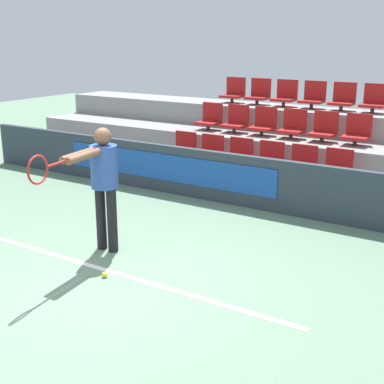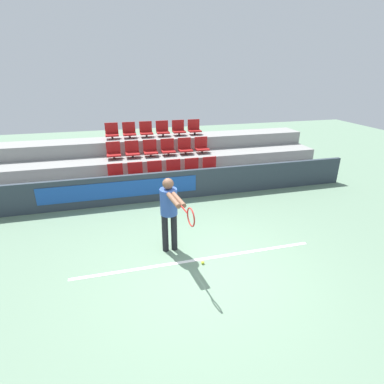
% 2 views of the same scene
% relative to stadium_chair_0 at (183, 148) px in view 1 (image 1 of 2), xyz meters
% --- Properties ---
extents(ground_plane, '(30.00, 30.00, 0.00)m').
position_rel_stadium_chair_0_xyz_m(ground_plane, '(1.48, -4.17, -0.66)').
color(ground_plane, slate).
extents(court_baseline, '(4.96, 0.08, 0.01)m').
position_rel_stadium_chair_0_xyz_m(court_baseline, '(1.48, -3.84, -0.66)').
color(court_baseline, white).
rests_on(court_baseline, ground).
extents(barrier_wall, '(11.47, 0.14, 0.86)m').
position_rel_stadium_chair_0_xyz_m(barrier_wall, '(1.44, -0.70, -0.23)').
color(barrier_wall, '#2D3842').
rests_on(barrier_wall, ground).
extents(bleacher_tier_front, '(11.07, 0.99, 0.44)m').
position_rel_stadium_chair_0_xyz_m(bleacher_tier_front, '(1.48, -0.12, -0.44)').
color(bleacher_tier_front, gray).
rests_on(bleacher_tier_front, ground).
extents(bleacher_tier_middle, '(11.07, 0.99, 0.88)m').
position_rel_stadium_chair_0_xyz_m(bleacher_tier_middle, '(1.48, 0.87, -0.22)').
color(bleacher_tier_middle, gray).
rests_on(bleacher_tier_middle, ground).
extents(bleacher_tier_back, '(11.07, 0.99, 1.32)m').
position_rel_stadium_chair_0_xyz_m(bleacher_tier_back, '(1.48, 1.87, -0.00)').
color(bleacher_tier_back, gray).
rests_on(bleacher_tier_back, ground).
extents(stadium_chair_0, '(0.44, 0.38, 0.53)m').
position_rel_stadium_chair_0_xyz_m(stadium_chair_0, '(0.00, 0.00, 0.00)').
color(stadium_chair_0, '#333333').
rests_on(stadium_chair_0, bleacher_tier_front).
extents(stadium_chair_1, '(0.44, 0.38, 0.53)m').
position_rel_stadium_chair_0_xyz_m(stadium_chair_1, '(0.59, 0.00, 0.00)').
color(stadium_chair_1, '#333333').
rests_on(stadium_chair_1, bleacher_tier_front).
extents(stadium_chair_2, '(0.44, 0.38, 0.53)m').
position_rel_stadium_chair_0_xyz_m(stadium_chair_2, '(1.18, 0.00, 0.00)').
color(stadium_chair_2, '#333333').
rests_on(stadium_chair_2, bleacher_tier_front).
extents(stadium_chair_3, '(0.44, 0.38, 0.53)m').
position_rel_stadium_chair_0_xyz_m(stadium_chair_3, '(1.77, 0.00, 0.00)').
color(stadium_chair_3, '#333333').
rests_on(stadium_chair_3, bleacher_tier_front).
extents(stadium_chair_4, '(0.44, 0.38, 0.53)m').
position_rel_stadium_chair_0_xyz_m(stadium_chair_4, '(2.36, 0.00, 0.00)').
color(stadium_chair_4, '#333333').
rests_on(stadium_chair_4, bleacher_tier_front).
extents(stadium_chair_5, '(0.44, 0.38, 0.53)m').
position_rel_stadium_chair_0_xyz_m(stadium_chair_5, '(2.95, 0.00, 0.00)').
color(stadium_chair_5, '#333333').
rests_on(stadium_chair_5, bleacher_tier_front).
extents(stadium_chair_6, '(0.44, 0.38, 0.53)m').
position_rel_stadium_chair_0_xyz_m(stadium_chair_6, '(0.00, 0.99, 0.44)').
color(stadium_chair_6, '#333333').
rests_on(stadium_chair_6, bleacher_tier_middle).
extents(stadium_chair_7, '(0.44, 0.38, 0.53)m').
position_rel_stadium_chair_0_xyz_m(stadium_chair_7, '(0.59, 0.99, 0.44)').
color(stadium_chair_7, '#333333').
rests_on(stadium_chair_7, bleacher_tier_middle).
extents(stadium_chair_8, '(0.44, 0.38, 0.53)m').
position_rel_stadium_chair_0_xyz_m(stadium_chair_8, '(1.18, 0.99, 0.44)').
color(stadium_chair_8, '#333333').
rests_on(stadium_chair_8, bleacher_tier_middle).
extents(stadium_chair_9, '(0.44, 0.38, 0.53)m').
position_rel_stadium_chair_0_xyz_m(stadium_chair_9, '(1.77, 0.99, 0.44)').
color(stadium_chair_9, '#333333').
rests_on(stadium_chair_9, bleacher_tier_middle).
extents(stadium_chair_10, '(0.44, 0.38, 0.53)m').
position_rel_stadium_chair_0_xyz_m(stadium_chair_10, '(2.36, 0.99, 0.44)').
color(stadium_chair_10, '#333333').
rests_on(stadium_chair_10, bleacher_tier_middle).
extents(stadium_chair_11, '(0.44, 0.38, 0.53)m').
position_rel_stadium_chair_0_xyz_m(stadium_chair_11, '(2.95, 0.99, 0.44)').
color(stadium_chair_11, '#333333').
rests_on(stadium_chair_11, bleacher_tier_middle).
extents(stadium_chair_12, '(0.44, 0.38, 0.53)m').
position_rel_stadium_chair_0_xyz_m(stadium_chair_12, '(0.00, 1.99, 0.88)').
color(stadium_chair_12, '#333333').
rests_on(stadium_chair_12, bleacher_tier_back).
extents(stadium_chair_13, '(0.44, 0.38, 0.53)m').
position_rel_stadium_chair_0_xyz_m(stadium_chair_13, '(0.59, 1.99, 0.88)').
color(stadium_chair_13, '#333333').
rests_on(stadium_chair_13, bleacher_tier_back).
extents(stadium_chair_14, '(0.44, 0.38, 0.53)m').
position_rel_stadium_chair_0_xyz_m(stadium_chair_14, '(1.18, 1.99, 0.88)').
color(stadium_chair_14, '#333333').
rests_on(stadium_chair_14, bleacher_tier_back).
extents(stadium_chair_15, '(0.44, 0.38, 0.53)m').
position_rel_stadium_chair_0_xyz_m(stadium_chair_15, '(1.77, 1.99, 0.88)').
color(stadium_chair_15, '#333333').
rests_on(stadium_chair_15, bleacher_tier_back).
extents(stadium_chair_16, '(0.44, 0.38, 0.53)m').
position_rel_stadium_chair_0_xyz_m(stadium_chair_16, '(2.36, 1.99, 0.88)').
color(stadium_chair_16, '#333333').
rests_on(stadium_chair_16, bleacher_tier_back).
extents(stadium_chair_17, '(0.44, 0.38, 0.53)m').
position_rel_stadium_chair_0_xyz_m(stadium_chair_17, '(2.95, 1.99, 0.88)').
color(stadium_chair_17, '#333333').
rests_on(stadium_chair_17, bleacher_tier_back).
extents(tennis_player, '(0.36, 1.53, 1.62)m').
position_rel_stadium_chair_0_xyz_m(tennis_player, '(1.00, -3.40, 0.35)').
color(tennis_player, black).
rests_on(tennis_player, ground).
extents(tennis_ball, '(0.07, 0.07, 0.07)m').
position_rel_stadium_chair_0_xyz_m(tennis_ball, '(1.52, -4.00, -0.63)').
color(tennis_ball, '#CCDB33').
rests_on(tennis_ball, ground).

